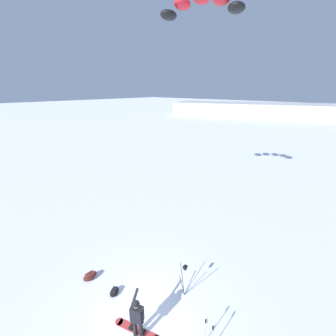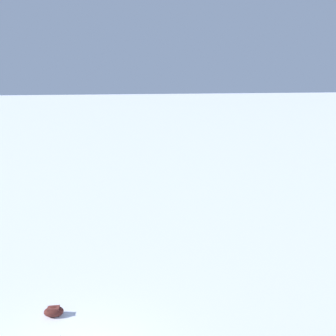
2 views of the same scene
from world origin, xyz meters
name	(u,v)px [view 1 (image 1 of 2)]	position (x,y,z in m)	size (l,w,h in m)	color
ground_plane	(144,313)	(0.00, 0.00, 0.00)	(300.00, 300.00, 0.00)	white
snowboarder	(137,316)	(-0.47, 0.67, 0.99)	(0.63, 0.60, 1.65)	black
snowboard	(137,330)	(-0.29, 0.58, 0.02)	(1.71, 0.75, 0.10)	#B23333
traction_kite	(201,5)	(2.90, -7.17, 11.86)	(4.45, 2.75, 1.00)	black
gear_bag_large	(90,276)	(2.93, 0.49, 0.17)	(0.38, 0.63, 0.33)	#4C1E19
camera_tripod	(185,275)	(-0.67, -1.62, 1.06)	(0.74, 0.63, 1.50)	#262628
gear_bag_small	(114,292)	(1.50, 0.24, 0.14)	(0.50, 0.57, 0.26)	black
ski_poles	(209,332)	(-2.41, -0.57, 0.77)	(0.34, 0.25, 1.16)	gray
distant_ridge	(248,110)	(22.28, -62.89, 1.93)	(45.25, 27.68, 3.86)	#ABAFB3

